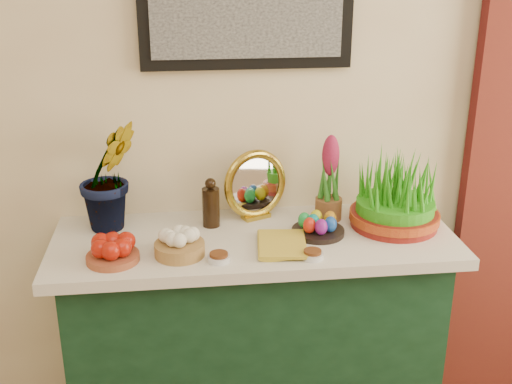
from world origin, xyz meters
TOP-DOWN VIEW (x-y plane):
  - sideboard at (-0.04, 2.00)m, footprint 1.30×0.45m
  - tablecloth at (-0.04, 2.00)m, footprint 1.40×0.55m
  - hyacinth_green at (-0.53, 2.13)m, footprint 0.33×0.32m
  - apple_bowl at (-0.51, 1.86)m, footprint 0.21×0.21m
  - garlic_basket at (-0.30, 1.88)m, footprint 0.21×0.21m
  - vinegar_cruet at (-0.18, 2.10)m, footprint 0.06×0.06m
  - mirror at (-0.02, 2.17)m, footprint 0.26×0.15m
  - book at (-0.04, 1.90)m, footprint 0.17×0.23m
  - spice_dish_left at (-0.18, 1.82)m, footprint 0.07×0.07m
  - spice_dish_right at (0.13, 1.81)m, footprint 0.07×0.07m
  - egg_plate at (0.18, 1.98)m, footprint 0.21×0.21m
  - hyacinth_pink at (0.25, 2.12)m, footprint 0.10×0.10m
  - wheatgrass_sabzeh at (0.47, 2.02)m, footprint 0.32×0.32m

SIDE VIEW (x-z plane):
  - sideboard at x=-0.04m, z-range 0.00..0.85m
  - tablecloth at x=-0.04m, z-range 0.85..0.89m
  - spice_dish_right at x=0.13m, z-range 0.89..0.92m
  - spice_dish_left at x=-0.18m, z-range 0.89..0.92m
  - book at x=-0.04m, z-range 0.89..0.92m
  - egg_plate at x=0.18m, z-range 0.88..0.96m
  - apple_bowl at x=-0.51m, z-range 0.88..0.97m
  - garlic_basket at x=-0.30m, z-range 0.88..0.97m
  - vinegar_cruet at x=-0.18m, z-range 0.88..1.06m
  - wheatgrass_sabzeh at x=0.47m, z-range 0.87..1.14m
  - mirror at x=-0.02m, z-range 0.88..1.14m
  - hyacinth_pink at x=0.25m, z-range 0.87..1.19m
  - hyacinth_green at x=-0.53m, z-range 0.89..1.41m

